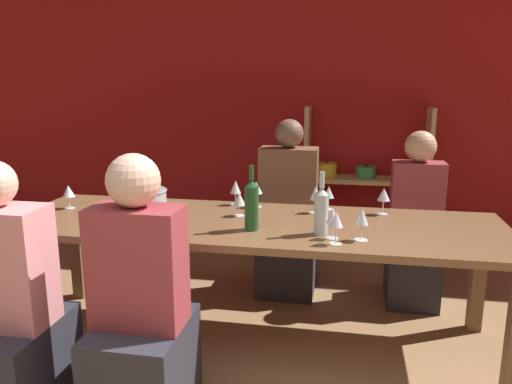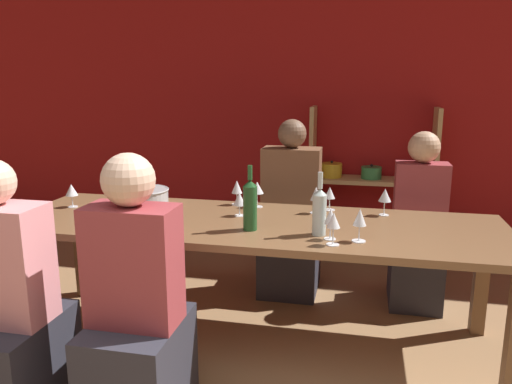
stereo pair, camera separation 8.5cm
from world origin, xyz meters
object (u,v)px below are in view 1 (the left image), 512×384
Objects in this scene: shelf_unit at (362,200)px; wine_glass_white_e at (333,217)px; person_far_b at (288,229)px; wine_bottle_green at (252,204)px; mixing_bowl at (142,197)px; wine_glass_white_g at (362,218)px; wine_glass_red_a at (68,192)px; wine_glass_white_d at (384,195)px; wine_bottle_dark at (321,210)px; wine_glass_red_b at (329,193)px; wine_glass_white_a at (239,200)px; person_far_a at (414,239)px; wine_glass_white_f at (336,221)px; dining_table at (253,234)px; wine_glass_white_b at (256,189)px; person_near_a at (141,327)px; wine_glass_white_c at (235,188)px; wine_glass_white_h at (315,194)px; person_near_b at (9,322)px; cell_phone at (162,218)px.

wine_glass_white_e is (-0.20, -1.94, 0.36)m from shelf_unit.
wine_bottle_green is at bearing 84.76° from person_far_b.
mixing_bowl is 1.89× the size of wine_glass_white_g.
wine_glass_white_d is at bearing 6.31° from wine_glass_red_a.
wine_bottle_dark is (-0.26, -1.87, 0.38)m from shelf_unit.
wine_glass_white_e reaches higher than wine_glass_red_b.
person_far_a is at bearing 29.95° from wine_glass_white_a.
wine_bottle_green is 2.46× the size of wine_glass_white_a.
wine_glass_white_e is 1.08× the size of wine_glass_red_b.
wine_glass_white_a is 0.87× the size of wine_glass_white_f.
wine_glass_white_f reaches higher than wine_glass_white_e.
wine_glass_white_e is 1.17m from person_far_a.
wine_glass_white_e is at bearing -31.12° from wine_glass_white_a.
wine_bottle_dark is at bearing -126.50° from wine_glass_white_d.
wine_glass_white_a reaches higher than dining_table.
wine_glass_white_g reaches higher than wine_glass_white_f.
wine_glass_white_f is (0.08, -0.15, -0.01)m from wine_bottle_dark.
wine_glass_red_a is 1.62m from wine_glass_red_b.
wine_glass_white_f is (0.58, -0.42, 0.02)m from wine_glass_white_a.
wine_glass_white_b is 0.97× the size of wine_glass_white_g.
mixing_bowl is 1.95× the size of wine_glass_white_b.
wine_bottle_green is at bearing 178.27° from wine_bottle_dark.
wine_bottle_dark is 0.27× the size of person_near_a.
wine_glass_white_f is 1.23m from person_far_b.
wine_glass_red_a is at bearing -164.35° from wine_glass_white_c.
wine_glass_white_h is at bearing 57.29° from person_near_a.
wine_glass_white_c is 1.49m from person_near_b.
person_near_b is at bearing -140.55° from dining_table.
person_near_b is at bearing -155.09° from wine_bottle_dark.
wine_glass_red_a is (-1.19, 0.08, 0.18)m from dining_table.
wine_glass_white_e is 0.09m from wine_glass_white_f.
wine_bottle_green is 1.29m from person_near_b.
wine_glass_white_d is 0.98× the size of wine_glass_white_h.
wine_glass_white_e reaches higher than mixing_bowl.
wine_glass_white_h is at bearing 6.56° from wine_glass_red_a.
dining_table is at bearing -16.66° from mixing_bowl.
person_near_a is (-1.00, -2.51, -0.03)m from shelf_unit.
wine_glass_white_d is (0.78, -0.03, -0.00)m from wine_glass_white_b.
wine_glass_white_h is 0.14× the size of person_far_a.
dining_table is at bearing -63.17° from wine_glass_white_c.
person_near_a is at bearing -134.63° from wine_glass_white_d.
shelf_unit is 1.10× the size of person_near_b.
person_near_a is at bearing -122.71° from wine_glass_white_h.
wine_glass_white_g is at bearing -10.10° from cell_phone.
person_far_a is (0.51, 1.05, -0.40)m from wine_glass_white_f.
person_near_a reaches higher than cell_phone.
person_far_b reaches higher than wine_glass_red_a.
wine_glass_white_f reaches higher than dining_table.
wine_bottle_dark is at bearing 56.51° from person_far_a.
wine_glass_white_e is at bearing -10.90° from wine_glass_red_a.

